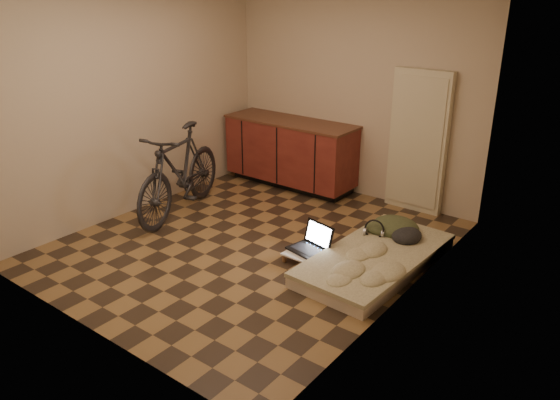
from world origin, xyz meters
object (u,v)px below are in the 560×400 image
Objects in this scene: bicycle at (179,167)px; lap_desk at (315,256)px; futon at (375,259)px; laptop at (311,245)px.

bicycle is 3.05× the size of lap_desk.
bicycle is 2.56m from futon.
laptop is (-0.10, 0.07, 0.06)m from lap_desk.
futon is 4.22× the size of laptop.
futon is at bearing 33.17° from lap_desk.
bicycle is at bearing 178.54° from lap_desk.
futon is 0.59m from lap_desk.
lap_desk is at bearing -18.47° from bicycle.
bicycle is at bearing -168.48° from laptop.
lap_desk is (2.00, -0.09, -0.50)m from bicycle.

